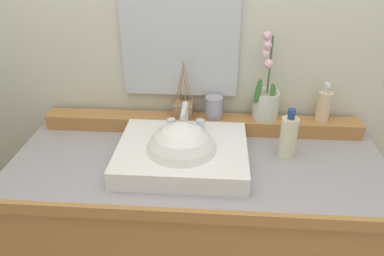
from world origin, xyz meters
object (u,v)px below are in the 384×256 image
object	(u,v)px
sink_basin	(182,156)
soap_dispenser	(324,106)
potted_plant	(266,99)
reed_diffuser	(183,109)
tumbler_cup	(214,107)
lotion_bottle	(288,136)

from	to	relation	value
sink_basin	soap_dispenser	bearing A→B (deg)	25.49
sink_basin	potted_plant	world-z (taller)	potted_plant
soap_dispenser	reed_diffuser	size ratio (longest dim) A/B	0.68
sink_basin	tumbler_cup	size ratio (longest dim) A/B	4.99
soap_dispenser	reed_diffuser	xyz separation A→B (m)	(-0.57, 0.00, -0.04)
lotion_bottle	tumbler_cup	bearing A→B (deg)	147.91
sink_basin	lotion_bottle	size ratio (longest dim) A/B	2.39
reed_diffuser	sink_basin	bearing A→B (deg)	-85.87
soap_dispenser	tumbler_cup	bearing A→B (deg)	-179.13
sink_basin	soap_dispenser	size ratio (longest dim) A/B	2.87
potted_plant	lotion_bottle	distance (m)	0.21
sink_basin	soap_dispenser	world-z (taller)	soap_dispenser
lotion_bottle	potted_plant	bearing A→B (deg)	110.53
potted_plant	lotion_bottle	world-z (taller)	potted_plant
potted_plant	reed_diffuser	distance (m)	0.34
soap_dispenser	tumbler_cup	world-z (taller)	soap_dispenser
potted_plant	soap_dispenser	world-z (taller)	potted_plant
tumbler_cup	potted_plant	bearing A→B (deg)	3.21
potted_plant	tumbler_cup	distance (m)	0.21
soap_dispenser	reed_diffuser	distance (m)	0.57
sink_basin	lotion_bottle	xyz separation A→B (m)	(0.39, 0.08, 0.05)
sink_basin	tumbler_cup	distance (m)	0.29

